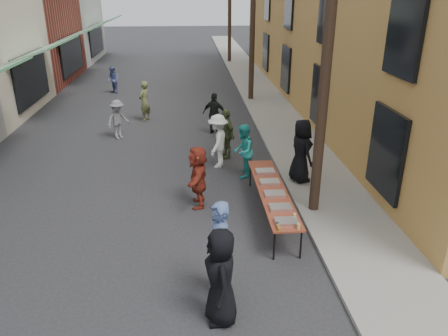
{
  "coord_description": "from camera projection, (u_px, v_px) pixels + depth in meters",
  "views": [
    {
      "loc": [
        1.17,
        -6.87,
        5.47
      ],
      "look_at": [
        1.96,
        3.04,
        1.3
      ],
      "focal_mm": 35.0,
      "sensor_mm": 36.0,
      "label": 1
    }
  ],
  "objects": [
    {
      "name": "passerby_right",
      "position": [
        144.0,
        101.0,
        18.78
      ],
      "size": [
        0.66,
        0.75,
        1.72
      ],
      "primitive_type": "imported",
      "rotation": [
        0.0,
        0.0,
        4.21
      ],
      "color": "olive",
      "rests_on": "ground"
    },
    {
      "name": "catering_tray_buns_end",
      "position": [
        265.0,
        171.0,
        11.88
      ],
      "size": [
        0.5,
        0.33,
        0.08
      ],
      "primitive_type": "cube",
      "color": "tan",
      "rests_on": "serving_table"
    },
    {
      "name": "catering_tray_foil_d",
      "position": [
        270.0,
        182.0,
        11.24
      ],
      "size": [
        0.5,
        0.33,
        0.08
      ],
      "primitive_type": "cube",
      "color": "#B2B2B7",
      "rests_on": "serving_table"
    },
    {
      "name": "guest_front_a",
      "position": [
        221.0,
        277.0,
        7.4
      ],
      "size": [
        0.65,
        0.93,
        1.81
      ],
      "primitive_type": "imported",
      "rotation": [
        0.0,
        0.0,
        -1.48
      ],
      "color": "black",
      "rests_on": "ground"
    },
    {
      "name": "catering_tray_buns",
      "position": [
        275.0,
        194.0,
        10.6
      ],
      "size": [
        0.5,
        0.33,
        0.08
      ],
      "primitive_type": "cube",
      "color": "tan",
      "rests_on": "serving_table"
    },
    {
      "name": "server",
      "position": [
        301.0,
        151.0,
        12.65
      ],
      "size": [
        0.83,
        1.05,
        1.88
      ],
      "primitive_type": "imported",
      "rotation": [
        0.0,
        0.0,
        1.85
      ],
      "color": "black",
      "rests_on": "sidewalk"
    },
    {
      "name": "passerby_mid",
      "position": [
        215.0,
        114.0,
        17.14
      ],
      "size": [
        1.03,
        0.7,
        1.63
      ],
      "primitive_type": "imported",
      "rotation": [
        0.0,
        0.0,
        2.79
      ],
      "color": "black",
      "rests_on": "ground"
    },
    {
      "name": "catering_tray_foil_b",
      "position": [
        280.0,
        207.0,
        9.95
      ],
      "size": [
        0.5,
        0.33,
        0.08
      ],
      "primitive_type": "cube",
      "color": "#B2B2B7",
      "rests_on": "serving_table"
    },
    {
      "name": "utility_pole_far",
      "position": [
        230.0,
        0.0,
        31.74
      ],
      "size": [
        0.26,
        0.26,
        9.0
      ],
      "primitive_type": "cylinder",
      "color": "#2D2116",
      "rests_on": "ground"
    },
    {
      "name": "condiment_jar_b",
      "position": [
        278.0,
        227.0,
        9.16
      ],
      "size": [
        0.07,
        0.07,
        0.08
      ],
      "primitive_type": "cylinder",
      "color": "#A57F26",
      "rests_on": "serving_table"
    },
    {
      "name": "utility_pole_near",
      "position": [
        329.0,
        33.0,
        9.68
      ],
      "size": [
        0.26,
        0.26,
        9.0
      ],
      "primitive_type": "cylinder",
      "color": "#2D2116",
      "rests_on": "ground"
    },
    {
      "name": "guest_front_b",
      "position": [
        218.0,
        250.0,
        8.04
      ],
      "size": [
        0.66,
        0.82,
        1.94
      ],
      "primitive_type": "imported",
      "rotation": [
        0.0,
        0.0,
        -1.25
      ],
      "color": "#4E6497",
      "rests_on": "ground"
    },
    {
      "name": "passerby_left",
      "position": [
        118.0,
        119.0,
        16.61
      ],
      "size": [
        1.08,
        1.09,
        1.51
      ],
      "primitive_type": "imported",
      "rotation": [
        0.0,
        0.0,
        0.8
      ],
      "color": "slate",
      "rests_on": "ground"
    },
    {
      "name": "guest_front_e",
      "position": [
        226.0,
        134.0,
        14.72
      ],
      "size": [
        0.78,
        1.07,
        1.69
      ],
      "primitive_type": "imported",
      "rotation": [
        0.0,
        0.0,
        -1.15
      ],
      "color": "#4B5A34",
      "rests_on": "ground"
    },
    {
      "name": "condiment_jar_a",
      "position": [
        279.0,
        229.0,
        9.06
      ],
      "size": [
        0.07,
        0.07,
        0.08
      ],
      "primitive_type": "cylinder",
      "color": "#A57F26",
      "rests_on": "serving_table"
    },
    {
      "name": "guest_queue_back",
      "position": [
        198.0,
        176.0,
        11.45
      ],
      "size": [
        0.57,
        1.58,
        1.68
      ],
      "primitive_type": "imported",
      "rotation": [
        0.0,
        0.0,
        -1.62
      ],
      "color": "maroon",
      "rests_on": "ground"
    },
    {
      "name": "serving_table",
      "position": [
        272.0,
        191.0,
        10.9
      ],
      "size": [
        0.7,
        4.0,
        0.75
      ],
      "color": "maroon",
      "rests_on": "ground"
    },
    {
      "name": "ground",
      "position": [
        135.0,
        295.0,
        8.35
      ],
      "size": [
        120.0,
        120.0,
        0.0
      ],
      "primitive_type": "plane",
      "color": "#28282B",
      "rests_on": "ground"
    },
    {
      "name": "guest_front_d",
      "position": [
        218.0,
        141.0,
        13.94
      ],
      "size": [
        0.97,
        1.27,
        1.74
      ],
      "primitive_type": "imported",
      "rotation": [
        0.0,
        0.0,
        -1.9
      ],
      "color": "white",
      "rests_on": "ground"
    },
    {
      "name": "utility_pole_mid",
      "position": [
        253.0,
        7.0,
        20.71
      ],
      "size": [
        0.26,
        0.26,
        9.0
      ],
      "primitive_type": "cylinder",
      "color": "#2D2116",
      "rests_on": "ground"
    },
    {
      "name": "sidewalk",
      "position": [
        264.0,
        99.0,
        22.49
      ],
      "size": [
        2.2,
        60.0,
        0.1
      ],
      "primitive_type": "cube",
      "color": "gray",
      "rests_on": "ground"
    },
    {
      "name": "condiment_jar_c",
      "position": [
        277.0,
        224.0,
        9.25
      ],
      "size": [
        0.07,
        0.07,
        0.08
      ],
      "primitive_type": "cylinder",
      "color": "#A57F26",
      "rests_on": "serving_table"
    },
    {
      "name": "catering_tray_sausage",
      "position": [
        286.0,
        222.0,
        9.36
      ],
      "size": [
        0.5,
        0.33,
        0.08
      ],
      "primitive_type": "cube",
      "color": "maroon",
      "rests_on": "serving_table"
    },
    {
      "name": "passerby_far",
      "position": [
        113.0,
        80.0,
        23.64
      ],
      "size": [
        0.88,
        0.9,
        1.46
      ],
      "primitive_type": "imported",
      "rotation": [
        0.0,
        0.0,
        5.4
      ],
      "color": "#51629E",
      "rests_on": "ground"
    },
    {
      "name": "cup_stack",
      "position": [
        298.0,
        226.0,
        9.13
      ],
      "size": [
        0.08,
        0.08,
        0.12
      ],
      "primitive_type": "cylinder",
      "color": "tan",
      "rests_on": "serving_table"
    },
    {
      "name": "guest_front_c",
      "position": [
        243.0,
        151.0,
        13.22
      ],
      "size": [
        0.85,
        0.96,
        1.66
      ],
      "primitive_type": "imported",
      "rotation": [
        0.0,
        0.0,
        -1.89
      ],
      "color": "#2BB3AB",
      "rests_on": "ground"
    }
  ]
}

